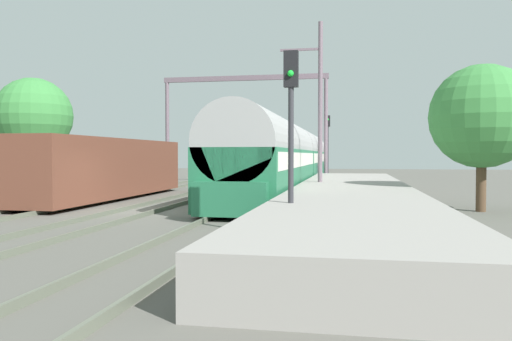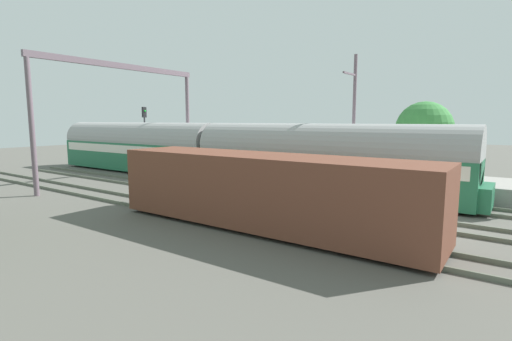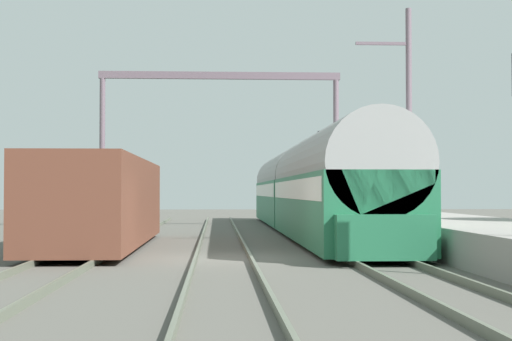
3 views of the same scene
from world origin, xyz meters
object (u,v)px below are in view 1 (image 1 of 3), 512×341
Objects in this scene: passenger_train at (290,157)px; catenary_gantry at (244,107)px; person_crossing at (314,171)px; railway_signal_near at (291,118)px; freight_car at (104,168)px; railway_signal_far at (328,139)px.

catenary_gantry reaches higher than passenger_train.
railway_signal_near reaches higher than person_crossing.
freight_car is 2.46× the size of railway_signal_far.
railway_signal_near reaches higher than passenger_train.
catenary_gantry is (-5.13, 0.99, 4.58)m from person_crossing.
railway_signal_near is at bearing -44.14° from freight_car.
railway_signal_far is 8.08m from catenary_gantry.
catenary_gantry reaches higher than freight_car.
freight_car is 1.07× the size of catenary_gantry.
catenary_gantry is at bearing 104.60° from railway_signal_near.
passenger_train is at bearing 50.78° from freight_car.
railway_signal_far is (0.67, 6.14, 2.34)m from person_crossing.
person_crossing is at bearing -10.88° from catenary_gantry.
freight_car is 14.07m from railway_signal_near.
catenary_gantry is (-6.15, 23.62, 2.58)m from railway_signal_near.
catenary_gantry is at bearing 74.36° from freight_car.
person_crossing is 0.33× the size of railway_signal_far.
catenary_gantry reaches higher than person_crossing.
railway_signal_near is 0.39× the size of catenary_gantry.
railway_signal_near is 28.78m from railway_signal_far.
person_crossing is (1.25, 3.37, -0.94)m from passenger_train.
catenary_gantry is (-5.80, -5.16, 2.23)m from railway_signal_far.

